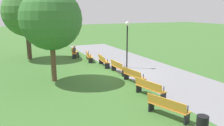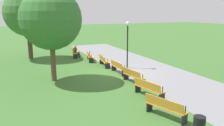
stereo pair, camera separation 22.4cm
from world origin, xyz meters
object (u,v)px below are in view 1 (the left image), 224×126
object	(u,v)px
bench_1	(89,56)
bench_5	(150,88)
bench_3	(118,67)
tree_1	(51,19)
bench_6	(167,107)
bench_0	(74,52)
person_seated	(75,51)
tree_0	(26,13)
bench_4	(133,76)
bench_2	(103,61)
lamp_post	(127,35)

from	to	relation	value
bench_1	bench_5	xyz separation A→B (m)	(9.69, 0.00, 0.00)
bench_3	tree_1	size ratio (longest dim) A/B	0.32
bench_6	tree_1	size ratio (longest dim) A/B	0.33
bench_0	person_seated	bearing A→B (deg)	28.26
bench_6	tree_0	size ratio (longest dim) A/B	0.30
tree_1	bench_5	bearing A→B (deg)	38.92
bench_4	tree_1	distance (m)	6.06
tree_0	bench_2	bearing A→B (deg)	42.71
bench_0	person_seated	distance (m)	0.34
bench_0	lamp_post	xyz separation A→B (m)	(5.98, 2.57, 2.06)
tree_0	lamp_post	size ratio (longest dim) A/B	1.76
bench_2	tree_0	distance (m)	8.38
bench_6	bench_1	bearing A→B (deg)	157.41
bench_3	tree_0	xyz separation A→B (m)	(-7.96, -5.23, 3.71)
lamp_post	tree_1	bearing A→B (deg)	-78.69
bench_6	person_seated	bearing A→B (deg)	160.42
lamp_post	bench_4	bearing A→B (deg)	-22.16
bench_1	bench_5	world-z (taller)	same
bench_2	tree_0	bearing A→B (deg)	-130.83
bench_3	bench_5	distance (m)	4.88
bench_3	person_seated	xyz separation A→B (m)	(-6.89, -1.17, 0.16)
bench_0	bench_3	bearing A→B (deg)	29.02
bench_5	bench_4	bearing A→B (deg)	157.45
bench_6	person_seated	xyz separation A→B (m)	(-14.09, 0.05, 0.16)
bench_4	bench_1	bearing A→B (deg)	176.75
bench_2	bench_6	size ratio (longest dim) A/B	0.99
bench_2	bench_3	world-z (taller)	same
bench_4	lamp_post	size ratio (longest dim) A/B	0.52
bench_6	tree_0	bearing A→B (deg)	175.45
bench_1	tree_1	world-z (taller)	tree_1
bench_6	bench_5	bearing A→B (deg)	144.56
bench_2	lamp_post	distance (m)	2.82
bench_0	tree_0	xyz separation A→B (m)	(-0.77, -4.01, 3.71)
bench_2	bench_5	world-z (taller)	same
bench_3	bench_2	bearing A→B (deg)	-176.79
bench_3	tree_1	bearing A→B (deg)	-90.59
bench_5	person_seated	size ratio (longest dim) A/B	1.58
bench_0	bench_1	size ratio (longest dim) A/B	1.00
bench_0	person_seated	xyz separation A→B (m)	(0.30, 0.05, 0.16)
bench_1	bench_6	xyz separation A→B (m)	(12.04, -0.68, 0.00)
tree_1	bench_0	bearing A→B (deg)	155.38
bench_5	lamp_post	xyz separation A→B (m)	(-6.06, 1.90, 2.06)
bench_2	bench_5	distance (m)	7.30
bench_1	bench_3	bearing A→B (deg)	19.34
bench_5	bench_6	size ratio (longest dim) A/B	1.00
bench_2	bench_6	distance (m)	9.69
bench_2	bench_3	distance (m)	2.44
bench_0	bench_6	bearing A→B (deg)	19.38
bench_6	person_seated	distance (m)	14.09
bench_4	bench_6	xyz separation A→B (m)	(4.75, -1.08, 0.00)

